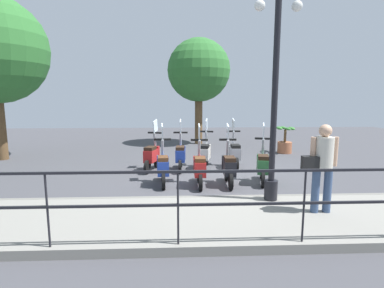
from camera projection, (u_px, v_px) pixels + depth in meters
ground_plane at (210, 176)px, 8.44m from camera, size 28.00×28.00×0.00m
promenade_walkway at (228, 218)px, 5.31m from camera, size 2.20×20.00×0.15m
fence_railing at (242, 191)px, 4.15m from camera, size 0.04×16.03×1.07m
lamp_post_near at (274, 107)px, 5.80m from camera, size 0.26×0.90×4.23m
pedestrian_with_bag at (322, 162)px, 5.28m from camera, size 0.32×0.65×1.59m
tree_distant at (199, 71)px, 13.98m from camera, size 2.93×2.93×4.94m
potted_palm at (285, 142)px, 11.97m from camera, size 1.06×0.66×1.05m
scooter_near_0 at (263, 165)px, 7.73m from camera, size 1.21×0.51×1.54m
scooter_near_1 at (229, 167)px, 7.53m from camera, size 1.23×0.44×1.54m
scooter_near_2 at (200, 167)px, 7.47m from camera, size 1.23×0.44×1.54m
scooter_near_3 at (163, 166)px, 7.57m from camera, size 1.23×0.44×1.54m
scooter_far_0 at (234, 153)px, 9.45m from camera, size 1.23×0.44×1.54m
scooter_far_1 at (205, 153)px, 9.39m from camera, size 1.22×0.50×1.54m
scooter_far_2 at (180, 155)px, 9.11m from camera, size 1.23×0.44×1.54m
scooter_far_3 at (152, 155)px, 9.05m from camera, size 1.21×0.53×1.54m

